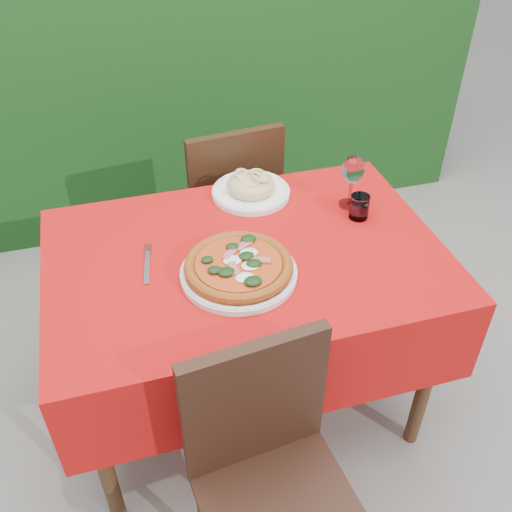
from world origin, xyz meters
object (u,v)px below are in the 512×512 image
object	(u,v)px
water_glass	(359,208)
wine_glass	(353,171)
chair_near	(269,467)
chair_far	(229,203)
fork	(147,267)
pizza_plate	(239,268)
pasta_plate	(251,188)

from	to	relation	value
water_glass	wine_glass	bearing A→B (deg)	90.30
chair_near	chair_far	xyz separation A→B (m)	(0.20, 1.25, 0.01)
water_glass	chair_near	bearing A→B (deg)	-127.86
water_glass	fork	size ratio (longest dim) A/B	0.40
chair_near	fork	xyz separation A→B (m)	(-0.21, 0.60, 0.25)
pizza_plate	pasta_plate	bearing A→B (deg)	69.69
pasta_plate	fork	world-z (taller)	pasta_plate
pizza_plate	wine_glass	bearing A→B (deg)	29.29
pizza_plate	fork	bearing A→B (deg)	156.72
chair_far	pasta_plate	size ratio (longest dim) A/B	3.11
chair_far	wine_glass	xyz separation A→B (m)	(0.32, -0.49, 0.38)
chair_far	water_glass	size ratio (longest dim) A/B	10.33
pizza_plate	chair_far	bearing A→B (deg)	78.65
pizza_plate	wine_glass	distance (m)	0.56
pasta_plate	water_glass	xyz separation A→B (m)	(0.32, -0.24, 0.01)
pizza_plate	pasta_plate	xyz separation A→B (m)	(0.16, 0.43, -0.00)
pizza_plate	fork	size ratio (longest dim) A/B	1.93
chair_far	pasta_plate	distance (m)	0.42
chair_far	pasta_plate	world-z (taller)	chair_far
chair_far	water_glass	bearing A→B (deg)	113.67
fork	pasta_plate	bearing A→B (deg)	46.11
chair_near	pizza_plate	xyz separation A→B (m)	(0.05, 0.49, 0.28)
chair_near	pasta_plate	xyz separation A→B (m)	(0.21, 0.92, 0.28)
chair_near	fork	bearing A→B (deg)	102.79
chair_far	pasta_plate	bearing A→B (deg)	85.07
pizza_plate	fork	xyz separation A→B (m)	(-0.26, 0.11, -0.03)
water_glass	chair_far	bearing A→B (deg)	119.77
chair_far	fork	xyz separation A→B (m)	(-0.41, -0.64, 0.24)
pizza_plate	water_glass	xyz separation A→B (m)	(0.48, 0.19, 0.01)
chair_near	pasta_plate	distance (m)	0.98
chair_far	wine_glass	bearing A→B (deg)	117.49
wine_glass	pizza_plate	bearing A→B (deg)	-150.71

